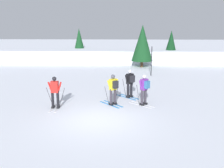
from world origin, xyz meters
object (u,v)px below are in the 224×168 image
skier_yellow (113,88)px  conifer_far_centre (142,43)px  conifer_far_left (171,44)px  skier_red (55,92)px  trail_marker_pole (151,61)px  skier_black (130,82)px  conifer_far_right (79,42)px  skier_purple (144,88)px

skier_yellow → conifer_far_centre: size_ratio=0.41×
conifer_far_left → conifer_far_centre: 4.60m
skier_red → conifer_far_centre: size_ratio=0.41×
trail_marker_pole → conifer_far_left: conifer_far_left is taller
skier_black → conifer_far_right: (-5.54, 16.08, 1.18)m
conifer_far_right → conifer_far_centre: (7.13, -4.87, 0.29)m
conifer_far_left → conifer_far_right: conifer_far_right is taller
skier_yellow → skier_black: same height
conifer_far_centre → trail_marker_pole: bearing=-84.3°
conifer_far_left → skier_red: bearing=-118.8°
skier_black → conifer_far_left: 15.16m
skier_red → skier_purple: bearing=8.3°
conifer_far_right → conifer_far_left: bearing=-9.8°
skier_purple → conifer_far_left: 16.32m
conifer_far_right → conifer_far_centre: conifer_far_centre is taller
skier_red → skier_black: 4.51m
skier_black → conifer_far_centre: size_ratio=0.41×
trail_marker_pole → conifer_far_left: (2.99, 7.48, 0.90)m
skier_purple → conifer_far_centre: bearing=86.1°
skier_red → conifer_far_left: bearing=61.2°
skier_black → trail_marker_pole: size_ratio=0.69×
skier_yellow → trail_marker_pole: (2.99, 8.26, 0.28)m
skier_yellow → trail_marker_pole: bearing=70.1°
skier_black → conifer_far_centre: bearing=81.9°
conifer_far_centre → skier_black: bearing=-98.1°
skier_yellow → conifer_far_centre: conifer_far_centre is taller
skier_purple → conifer_far_right: 18.65m
skier_purple → conifer_far_left: conifer_far_left is taller
skier_black → conifer_far_left: bearing=70.6°
skier_yellow → skier_black: 1.76m
skier_purple → trail_marker_pole: bearing=80.9°
conifer_far_centre → conifer_far_left: bearing=41.6°
skier_red → conifer_far_right: conifer_far_right is taller
skier_purple → trail_marker_pole: trail_marker_pole is taller
skier_purple → skier_red: (-4.69, -0.69, -0.04)m
skier_purple → conifer_far_right: conifer_far_right is taller
skier_purple → skier_red: 4.74m
skier_purple → skier_yellow: bearing=-178.6°
skier_red → trail_marker_pole: bearing=56.0°
conifer_far_centre → skier_red: bearing=-112.6°
trail_marker_pole → skier_yellow: bearing=-109.9°
skier_yellow → trail_marker_pole: 8.78m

